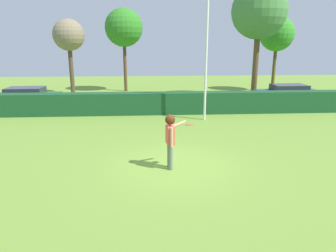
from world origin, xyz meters
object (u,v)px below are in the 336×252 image
object	(u,v)px
parked_car_blue	(289,93)
maple_tree	(259,12)
frisbee	(189,125)
willow_tree	(124,28)
parked_car_green	(26,96)
bare_elm_tree	(69,36)
oak_tree	(277,34)
lamppost	(207,46)
person	(170,135)

from	to	relation	value
parked_car_blue	maple_tree	distance (m)	5.95
frisbee	willow_tree	distance (m)	17.96
parked_car_blue	maple_tree	bearing A→B (deg)	135.14
parked_car_green	bare_elm_tree	bearing A→B (deg)	69.53
parked_car_blue	oak_tree	world-z (taller)	oak_tree
oak_tree	maple_tree	bearing A→B (deg)	-128.56
parked_car_green	willow_tree	distance (m)	9.89
bare_elm_tree	oak_tree	distance (m)	16.66
bare_elm_tree	oak_tree	size ratio (longest dim) A/B	0.94
frisbee	parked_car_blue	bearing A→B (deg)	52.91
parked_car_green	maple_tree	xyz separation A→B (m)	(15.53, 2.08, 5.37)
lamppost	parked_car_blue	xyz separation A→B (m)	(6.60, 4.46, -3.13)
lamppost	oak_tree	size ratio (longest dim) A/B	1.14
frisbee	willow_tree	xyz separation A→B (m)	(-3.15, 17.28, 3.74)
frisbee	oak_tree	world-z (taller)	oak_tree
bare_elm_tree	parked_car_blue	bearing A→B (deg)	-16.41
maple_tree	frisbee	bearing A→B (deg)	-116.91
maple_tree	oak_tree	world-z (taller)	maple_tree
lamppost	maple_tree	size ratio (longest dim) A/B	0.87
parked_car_blue	lamppost	bearing A→B (deg)	-145.92
oak_tree	person	bearing A→B (deg)	-121.30
person	willow_tree	bearing A→B (deg)	98.49
willow_tree	parked_car_green	bearing A→B (deg)	-131.90
maple_tree	willow_tree	bearing A→B (deg)	155.12
person	parked_car_green	distance (m)	13.64
bare_elm_tree	maple_tree	bearing A→B (deg)	-11.40
parked_car_green	lamppost	bearing A→B (deg)	-21.32
lamppost	parked_car_blue	distance (m)	8.56
lamppost	willow_tree	size ratio (longest dim) A/B	1.03
parked_car_blue	willow_tree	distance (m)	13.82
person	parked_car_green	world-z (taller)	person
lamppost	willow_tree	xyz separation A→B (m)	(-4.86, 10.75, 1.37)
frisbee	oak_tree	xyz separation A→B (m)	(9.42, 16.47, 3.23)
person	oak_tree	bearing A→B (deg)	58.70
willow_tree	maple_tree	bearing A→B (deg)	-24.88
willow_tree	oak_tree	xyz separation A→B (m)	(12.57, -0.81, -0.51)
lamppost	parked_car_green	size ratio (longest dim) A/B	1.64
person	maple_tree	xyz separation A→B (m)	(7.07, 12.77, 4.94)
parked_car_green	maple_tree	world-z (taller)	maple_tree
lamppost	willow_tree	bearing A→B (deg)	114.35
lamppost	willow_tree	world-z (taller)	lamppost
parked_car_green	parked_car_blue	bearing A→B (deg)	0.90
frisbee	oak_tree	bearing A→B (deg)	60.23
parked_car_green	willow_tree	world-z (taller)	willow_tree
lamppost	maple_tree	distance (m)	8.20
oak_tree	frisbee	bearing A→B (deg)	-119.77
person	willow_tree	world-z (taller)	willow_tree
frisbee	lamppost	bearing A→B (deg)	75.27
maple_tree	bare_elm_tree	distance (m)	14.08
frisbee	bare_elm_tree	xyz separation A→B (m)	(-7.22, 15.58, 3.06)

